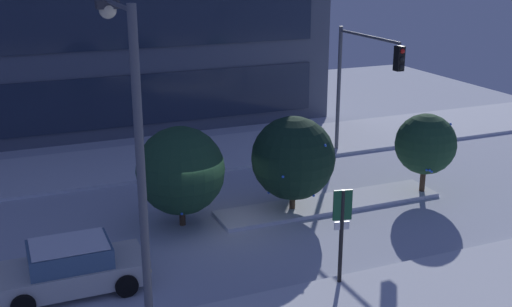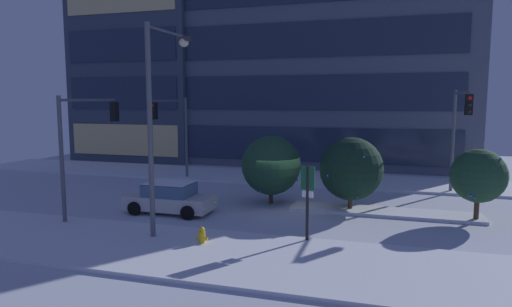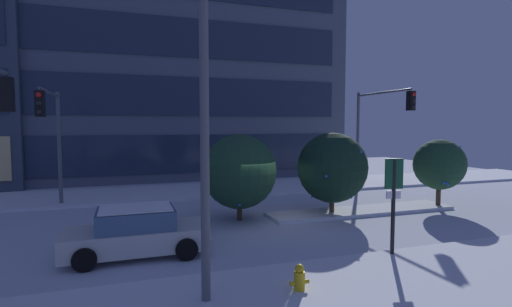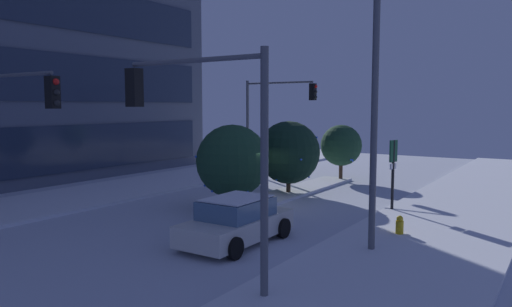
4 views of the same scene
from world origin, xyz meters
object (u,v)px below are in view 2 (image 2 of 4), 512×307
(fire_hydrant, at_px, (202,237))
(parking_info_sign, at_px, (308,194))
(decorated_tree_left_of_median, at_px, (478,176))
(street_lamp_arched, at_px, (161,101))
(traffic_light_corner_far_right, at_px, (459,122))
(decorated_tree_right_of_median, at_px, (271,165))
(traffic_light_corner_far_left, at_px, (173,123))
(traffic_light_corner_near_left, at_px, (87,132))
(decorated_tree_median, at_px, (351,169))
(car_near, at_px, (170,198))

(fire_hydrant, height_order, parking_info_sign, parking_info_sign)
(decorated_tree_left_of_median, bearing_deg, street_lamp_arched, -156.23)
(traffic_light_corner_far_right, bearing_deg, decorated_tree_right_of_median, -69.05)
(parking_info_sign, bearing_deg, decorated_tree_right_of_median, 38.65)
(traffic_light_corner_far_left, height_order, decorated_tree_right_of_median, traffic_light_corner_far_left)
(traffic_light_corner_near_left, distance_m, fire_hydrant, 8.33)
(fire_hydrant, distance_m, decorated_tree_left_of_median, 12.58)
(traffic_light_corner_far_right, xyz_separation_m, decorated_tree_left_of_median, (0.29, -4.43, -2.17))
(fire_hydrant, distance_m, decorated_tree_median, 8.75)
(traffic_light_corner_near_left, xyz_separation_m, parking_info_sign, (10.72, -1.32, -2.05))
(car_near, distance_m, decorated_tree_right_of_median, 5.52)
(decorated_tree_right_of_median, bearing_deg, traffic_light_corner_far_left, 153.73)
(decorated_tree_median, distance_m, decorated_tree_right_of_median, 4.19)
(car_near, xyz_separation_m, traffic_light_corner_near_left, (-3.47, -1.44, 3.27))
(fire_hydrant, bearing_deg, street_lamp_arched, 153.84)
(parking_info_sign, bearing_deg, decorated_tree_left_of_median, -40.42)
(car_near, xyz_separation_m, parking_info_sign, (7.26, -2.76, 1.23))
(parking_info_sign, distance_m, decorated_tree_right_of_median, 6.71)
(fire_hydrant, xyz_separation_m, parking_info_sign, (3.74, 1.44, 1.57))
(decorated_tree_median, bearing_deg, traffic_light_corner_near_left, -160.23)
(decorated_tree_right_of_median, bearing_deg, traffic_light_corner_far_right, 20.95)
(traffic_light_corner_near_left, relative_size, decorated_tree_left_of_median, 1.71)
(traffic_light_corner_far_right, height_order, street_lamp_arched, street_lamp_arched)
(traffic_light_corner_near_left, distance_m, decorated_tree_left_of_median, 18.04)
(fire_hydrant, xyz_separation_m, decorated_tree_right_of_median, (0.74, 7.44, 1.70))
(car_near, relative_size, decorated_tree_left_of_median, 1.30)
(traffic_light_corner_far_right, relative_size, fire_hydrant, 8.00)
(decorated_tree_left_of_median, bearing_deg, traffic_light_corner_far_left, 165.41)
(traffic_light_corner_near_left, relative_size, decorated_tree_median, 1.54)
(fire_hydrant, relative_size, parking_info_sign, 0.25)
(traffic_light_corner_far_left, relative_size, decorated_tree_left_of_median, 1.69)
(traffic_light_corner_far_left, bearing_deg, traffic_light_corner_far_right, 89.70)
(car_near, distance_m, traffic_light_corner_far_right, 15.80)
(decorated_tree_left_of_median, height_order, decorated_tree_right_of_median, decorated_tree_right_of_median)
(traffic_light_corner_far_right, distance_m, decorated_tree_left_of_median, 4.94)
(car_near, relative_size, decorated_tree_median, 1.17)
(street_lamp_arched, xyz_separation_m, decorated_tree_right_of_median, (2.90, 6.38, -3.36))
(traffic_light_corner_far_left, bearing_deg, parking_info_sign, 47.34)
(traffic_light_corner_near_left, bearing_deg, decorated_tree_right_of_median, -58.76)
(street_lamp_arched, relative_size, decorated_tree_median, 2.28)
(decorated_tree_left_of_median, bearing_deg, decorated_tree_median, 176.16)
(traffic_light_corner_far_right, bearing_deg, decorated_tree_median, -52.83)
(traffic_light_corner_near_left, height_order, traffic_light_corner_far_left, traffic_light_corner_near_left)
(parking_info_sign, height_order, decorated_tree_right_of_median, decorated_tree_right_of_median)
(car_near, bearing_deg, traffic_light_corner_near_left, -157.25)
(traffic_light_corner_near_left, relative_size, traffic_light_corner_far_right, 0.94)
(decorated_tree_median, bearing_deg, traffic_light_corner_far_right, 37.17)
(traffic_light_corner_far_left, distance_m, decorated_tree_median, 12.57)
(car_near, distance_m, decorated_tree_left_of_median, 14.33)
(traffic_light_corner_far_left, xyz_separation_m, decorated_tree_median, (11.73, -4.14, -1.84))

